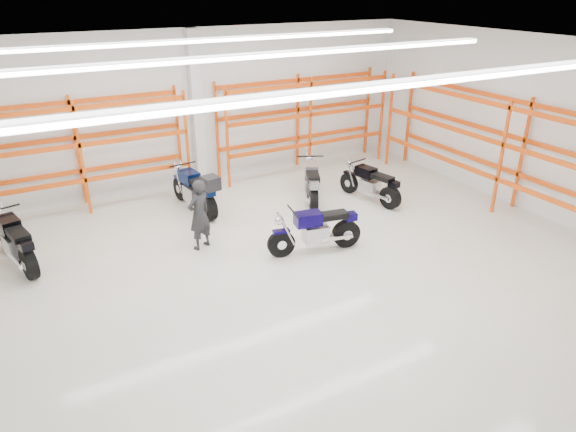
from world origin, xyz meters
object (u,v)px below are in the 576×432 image
motorcycle_main (319,231)px  motorcycle_back_c (312,183)px  standing_man (199,215)px  motorcycle_back_b (197,191)px  motorcycle_back_a (16,243)px  structural_column (197,110)px  motorcycle_back_d (372,185)px

motorcycle_main → motorcycle_back_c: 2.92m
motorcycle_main → standing_man: standing_man is taller
motorcycle_back_b → motorcycle_back_c: (3.05, -0.81, -0.07)m
motorcycle_back_a → structural_column: (5.22, 2.90, 1.71)m
motorcycle_main → motorcycle_back_a: 6.57m
structural_column → motorcycle_back_b: bearing=-112.7°
motorcycle_main → motorcycle_back_c: size_ratio=1.03×
motorcycle_back_b → structural_column: (0.86, 2.04, 1.65)m
motorcycle_main → motorcycle_back_d: motorcycle_main is taller
motorcycle_back_b → motorcycle_back_c: motorcycle_back_b is taller
motorcycle_back_a → motorcycle_back_b: motorcycle_back_b is taller
motorcycle_back_b → structural_column: bearing=67.3°
motorcycle_back_b → motorcycle_back_a: bearing=-168.9°
motorcycle_main → motorcycle_back_d: (2.83, 1.77, -0.02)m
motorcycle_back_d → structural_column: structural_column is taller
structural_column → standing_man: bearing=-110.1°
motorcycle_back_b → structural_column: size_ratio=0.54×
motorcycle_main → structural_column: size_ratio=0.49×
motorcycle_main → motorcycle_back_b: motorcycle_back_b is taller
standing_man → structural_column: structural_column is taller
motorcycle_back_b → motorcycle_back_c: bearing=-14.9°
standing_man → structural_column: (1.47, 4.01, 1.42)m
motorcycle_back_a → motorcycle_back_b: (4.36, 0.85, 0.06)m
motorcycle_back_a → motorcycle_back_b: size_ratio=0.94×
motorcycle_back_c → motorcycle_back_b: bearing=165.1°
motorcycle_back_a → motorcycle_back_d: size_ratio=1.09×
motorcycle_back_b → structural_column: 2.76m
motorcycle_back_a → motorcycle_back_b: 4.44m
motorcycle_back_c → motorcycle_back_d: size_ratio=1.01×
standing_man → motorcycle_back_c: bearing=173.7°
motorcycle_back_d → motorcycle_main: bearing=-148.0°
standing_man → structural_column: bearing=-133.8°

